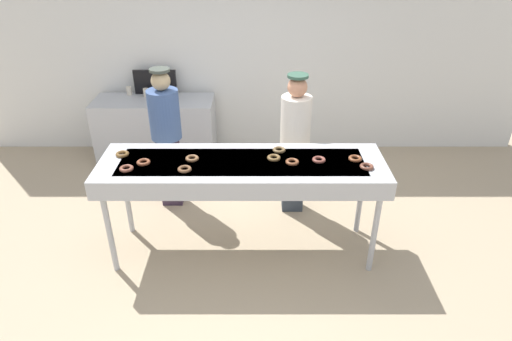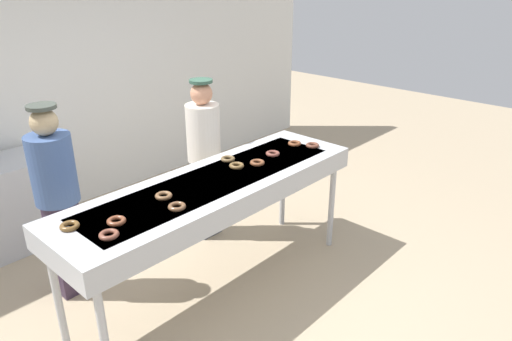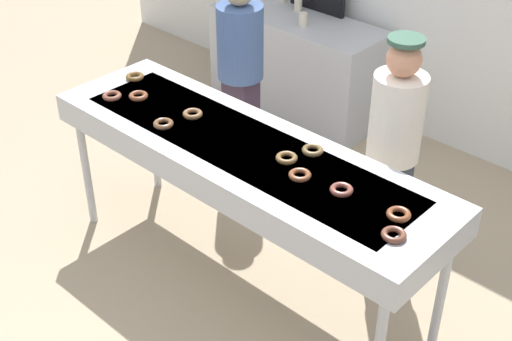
{
  "view_description": "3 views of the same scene",
  "coord_description": "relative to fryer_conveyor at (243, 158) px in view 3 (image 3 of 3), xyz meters",
  "views": [
    {
      "loc": [
        0.13,
        -3.61,
        2.98
      ],
      "look_at": [
        0.12,
        -0.05,
        0.97
      ],
      "focal_mm": 30.71,
      "sensor_mm": 36.0,
      "label": 1
    },
    {
      "loc": [
        -2.29,
        -2.57,
        2.58
      ],
      "look_at": [
        0.35,
        -0.13,
        1.05
      ],
      "focal_mm": 33.11,
      "sensor_mm": 36.0,
      "label": 2
    },
    {
      "loc": [
        2.5,
        -2.58,
        3.25
      ],
      "look_at": [
        0.19,
        -0.09,
        0.99
      ],
      "focal_mm": 50.07,
      "sensor_mm": 36.0,
      "label": 3
    }
  ],
  "objects": [
    {
      "name": "chocolate_donut_3",
      "position": [
        -1.15,
        0.12,
        0.11
      ],
      "size": [
        0.16,
        0.16,
        0.03
      ],
      "primitive_type": "torus",
      "rotation": [
        0.0,
        0.0,
        0.32
      ],
      "color": "brown",
      "rests_on": "fryer_conveyor"
    },
    {
      "name": "chocolate_donut_7",
      "position": [
        1.07,
        0.03,
        0.11
      ],
      "size": [
        0.18,
        0.18,
        0.03
      ],
      "primitive_type": "torus",
      "rotation": [
        0.0,
        0.0,
        2.4
      ],
      "color": "brown",
      "rests_on": "fryer_conveyor"
    },
    {
      "name": "ground_plane",
      "position": [
        0.0,
        0.0,
        -0.95
      ],
      "size": [
        16.0,
        16.0,
        0.0
      ],
      "primitive_type": "plane",
      "color": "tan"
    },
    {
      "name": "chocolate_donut_5",
      "position": [
        0.3,
        0.05,
        0.11
      ],
      "size": [
        0.18,
        0.18,
        0.03
      ],
      "primitive_type": "torus",
      "rotation": [
        0.0,
        0.0,
        2.48
      ],
      "color": "brown",
      "rests_on": "fryer_conveyor"
    },
    {
      "name": "chocolate_donut_2",
      "position": [
        1.14,
        -0.12,
        0.11
      ],
      "size": [
        0.18,
        0.18,
        0.03
      ],
      "primitive_type": "torus",
      "rotation": [
        0.0,
        0.0,
        0.95
      ],
      "color": "brown",
      "rests_on": "fryer_conveyor"
    },
    {
      "name": "paper_cup_2",
      "position": [
        -1.13,
        1.93,
        0.01
      ],
      "size": [
        0.07,
        0.07,
        0.12
      ],
      "primitive_type": "cylinder",
      "color": "beige",
      "rests_on": "prep_counter"
    },
    {
      "name": "chocolate_donut_8",
      "position": [
        -0.91,
        -0.04,
        0.11
      ],
      "size": [
        0.17,
        0.17,
        0.03
      ],
      "primitive_type": "torus",
      "rotation": [
        0.0,
        0.0,
        2.08
      ],
      "color": "brown",
      "rests_on": "fryer_conveyor"
    },
    {
      "name": "chocolate_donut_10",
      "position": [
        -0.47,
        0.03,
        0.11
      ],
      "size": [
        0.15,
        0.15,
        0.03
      ],
      "primitive_type": "torus",
      "rotation": [
        0.0,
        0.0,
        1.77
      ],
      "color": "brown",
      "rests_on": "fryer_conveyor"
    },
    {
      "name": "chocolate_donut_0",
      "position": [
        -1.04,
        -0.16,
        0.11
      ],
      "size": [
        0.14,
        0.14,
        0.03
      ],
      "primitive_type": "torus",
      "rotation": [
        0.0,
        0.0,
        3.07
      ],
      "color": "brown",
      "rests_on": "fryer_conveyor"
    },
    {
      "name": "worker_baker",
      "position": [
        0.56,
        0.76,
        -0.02
      ],
      "size": [
        0.33,
        0.33,
        1.64
      ],
      "rotation": [
        0.0,
        0.0,
        3.39
      ],
      "color": "#323C48",
      "rests_on": "ground"
    },
    {
      "name": "chocolate_donut_4",
      "position": [
        0.72,
        0.01,
        0.11
      ],
      "size": [
        0.16,
        0.16,
        0.03
      ],
      "primitive_type": "torus",
      "rotation": [
        0.0,
        0.0,
        1.89
      ],
      "color": "brown",
      "rests_on": "fryer_conveyor"
    },
    {
      "name": "prep_counter",
      "position": [
        -1.27,
        2.03,
        -0.5
      ],
      "size": [
        1.63,
        0.62,
        0.9
      ],
      "primitive_type": "cube",
      "color": "#B7BABF",
      "rests_on": "ground"
    },
    {
      "name": "chocolate_donut_6",
      "position": [
        0.47,
        -0.04,
        0.11
      ],
      "size": [
        0.15,
        0.15,
        0.03
      ],
      "primitive_type": "torus",
      "rotation": [
        0.0,
        0.0,
        1.74
      ],
      "color": "brown",
      "rests_on": "fryer_conveyor"
    },
    {
      "name": "chocolate_donut_1",
      "position": [
        0.36,
        0.21,
        0.11
      ],
      "size": [
        0.16,
        0.16,
        0.03
      ],
      "primitive_type": "torus",
      "rotation": [
        0.0,
        0.0,
        2.77
      ],
      "color": "brown",
      "rests_on": "fryer_conveyor"
    },
    {
      "name": "worker_assistant",
      "position": [
        -0.88,
        0.9,
        0.0
      ],
      "size": [
        0.34,
        0.34,
        1.67
      ],
      "rotation": [
        0.0,
        0.0,
        2.95
      ],
      "color": "#38293D",
      "rests_on": "ground"
    },
    {
      "name": "fryer_conveyor",
      "position": [
        0.0,
        0.0,
        0.0
      ],
      "size": [
        2.7,
        0.78,
        1.04
      ],
      "color": "#B7BABF",
      "rests_on": "ground"
    },
    {
      "name": "chocolate_donut_9",
      "position": [
        -0.51,
        -0.17,
        0.11
      ],
      "size": [
        0.18,
        0.18,
        0.03
      ],
      "primitive_type": "torus",
      "rotation": [
        0.0,
        0.0,
        0.66
      ],
      "color": "brown",
      "rests_on": "fryer_conveyor"
    },
    {
      "name": "paper_cup_0",
      "position": [
        -1.39,
        2.17,
        0.01
      ],
      "size": [
        0.07,
        0.07,
        0.12
      ],
      "primitive_type": "cylinder",
      "color": "beige",
      "rests_on": "prep_counter"
    }
  ]
}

